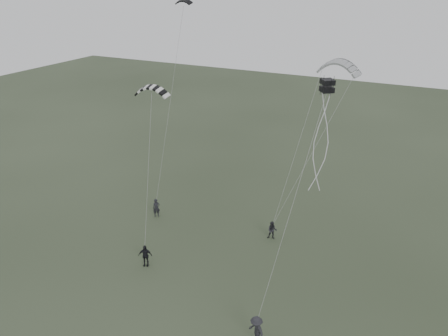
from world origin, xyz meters
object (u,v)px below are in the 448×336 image
at_px(flyer_left, 156,208).
at_px(kite_pale_large, 339,62).
at_px(flyer_right, 272,230).
at_px(kite_dark_small, 183,0).
at_px(kite_box, 327,86).
at_px(flyer_far, 256,331).
at_px(flyer_center, 145,256).
at_px(kite_striped, 151,87).

relative_size(flyer_left, kite_pale_large, 0.48).
height_order(flyer_left, flyer_right, flyer_left).
bearing_deg(kite_dark_small, kite_box, -23.98).
xyz_separation_m(flyer_right, flyer_far, (3.08, -10.93, 0.20)).
relative_size(flyer_left, flyer_far, 0.87).
distance_m(flyer_right, flyer_far, 11.36).
relative_size(kite_dark_small, kite_box, 2.05).
bearing_deg(flyer_center, flyer_right, 20.82).
height_order(kite_pale_large, kite_striped, kite_pale_large).
xyz_separation_m(flyer_left, flyer_right, (10.53, 1.13, -0.07)).
bearing_deg(kite_striped, flyer_far, -39.70).
height_order(kite_dark_small, kite_striped, kite_dark_small).
xyz_separation_m(kite_dark_small, kite_box, (14.29, -8.02, -3.91)).
height_order(flyer_right, kite_pale_large, kite_pale_large).
height_order(flyer_left, flyer_center, flyer_center).
relative_size(flyer_far, kite_box, 2.66).
xyz_separation_m(flyer_left, kite_striped, (1.06, -0.99, 11.20)).
height_order(flyer_center, kite_pale_large, kite_pale_large).
xyz_separation_m(flyer_far, kite_pale_large, (-0.33, 16.70, 12.65)).
relative_size(flyer_left, kite_dark_small, 1.13).
height_order(flyer_center, flyer_far, flyer_far).
xyz_separation_m(flyer_right, kite_pale_large, (2.75, 5.76, 12.85)).
bearing_deg(kite_pale_large, kite_dark_small, -157.21).
relative_size(kite_striped, kite_box, 3.78).
bearing_deg(flyer_far, kite_striped, 178.05).
relative_size(flyer_right, kite_dark_small, 1.04).
relative_size(kite_pale_large, kite_striped, 1.27).
relative_size(flyer_center, kite_box, 2.34).
height_order(flyer_left, flyer_far, flyer_far).
xyz_separation_m(flyer_left, flyer_center, (3.37, -6.40, 0.01)).
height_order(flyer_right, kite_dark_small, kite_dark_small).
bearing_deg(flyer_far, kite_box, 113.47).
xyz_separation_m(flyer_center, kite_striped, (-2.31, 5.41, 11.19)).
relative_size(flyer_left, flyer_center, 0.99).
relative_size(flyer_left, kite_striped, 0.61).
xyz_separation_m(flyer_center, kite_pale_large, (9.91, 13.30, 12.77)).
xyz_separation_m(kite_pale_large, kite_striped, (-12.22, -7.89, -1.58)).
bearing_deg(kite_striped, kite_dark_small, 90.74).
bearing_deg(kite_dark_small, flyer_right, -16.17).
relative_size(flyer_left, flyer_right, 1.09).
bearing_deg(kite_pale_large, kite_box, -66.56).
relative_size(flyer_center, kite_pale_large, 0.49).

